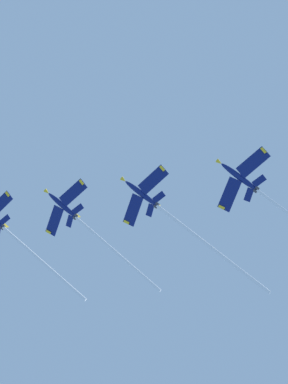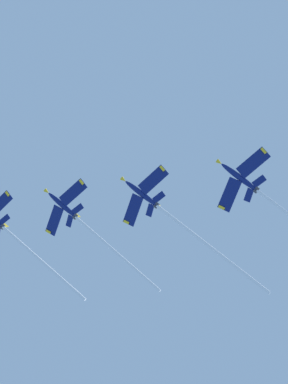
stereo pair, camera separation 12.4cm
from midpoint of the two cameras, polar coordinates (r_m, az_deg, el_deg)
jet_lead at (r=186.61m, az=-12.91°, el=-4.07°), size 41.22×24.58×23.76m
jet_second at (r=173.95m, az=-6.40°, el=-2.73°), size 39.84×22.81×22.65m
jet_third at (r=161.91m, az=2.63°, el=-2.37°), size 43.98×25.37×24.07m
jet_fourth at (r=155.19m, az=12.31°, el=-0.76°), size 46.63×25.50×25.18m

